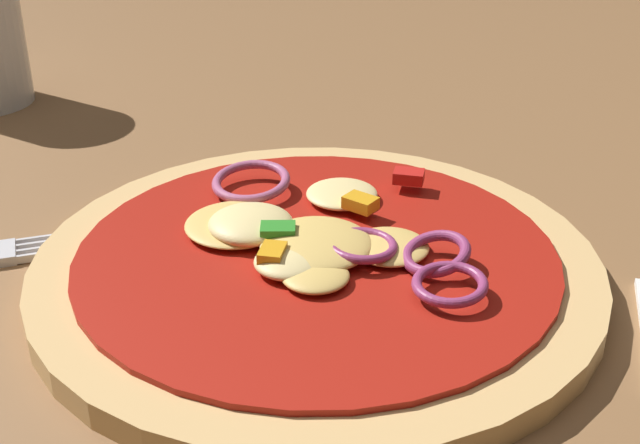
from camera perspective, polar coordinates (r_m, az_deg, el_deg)
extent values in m
cube|color=brown|center=(0.44, -4.00, -2.70)|extent=(1.27, 1.07, 0.03)
cylinder|color=tan|center=(0.39, -0.23, -3.14)|extent=(0.26, 0.26, 0.01)
cylinder|color=#A81C11|center=(0.39, -0.23, -2.18)|extent=(0.22, 0.22, 0.00)
ellipsoid|color=#E5BC60|center=(0.39, -0.26, -1.44)|extent=(0.05, 0.05, 0.01)
ellipsoid|color=#F4DB8E|center=(0.40, -3.92, -0.15)|extent=(0.04, 0.04, 0.01)
ellipsoid|color=#F4DB8E|center=(0.37, -2.08, -2.64)|extent=(0.03, 0.03, 0.01)
ellipsoid|color=#E5BC60|center=(0.41, -5.59, -0.14)|extent=(0.05, 0.05, 0.01)
ellipsoid|color=#E5BC60|center=(0.39, 4.60, -1.62)|extent=(0.04, 0.04, 0.01)
ellipsoid|color=#F4DB8E|center=(0.43, 1.46, 1.88)|extent=(0.04, 0.04, 0.01)
ellipsoid|color=#E5BC60|center=(0.37, -0.31, -3.57)|extent=(0.03, 0.03, 0.01)
torus|color=#93386B|center=(0.36, 8.59, -4.08)|extent=(0.04, 0.04, 0.01)
torus|color=#93386B|center=(0.38, 7.69, -2.08)|extent=(0.04, 0.04, 0.01)
torus|color=#B25984|center=(0.44, -4.59, 2.70)|extent=(0.05, 0.05, 0.01)
torus|color=#93386B|center=(0.38, 2.81, -1.55)|extent=(0.04, 0.04, 0.01)
cube|color=orange|center=(0.37, -3.17, -2.13)|extent=(0.01, 0.02, 0.01)
cube|color=red|center=(0.45, 5.90, 3.02)|extent=(0.02, 0.01, 0.01)
cube|color=orange|center=(0.42, 2.71, 1.43)|extent=(0.02, 0.02, 0.01)
cube|color=#2D8C28|center=(0.39, -2.80, -0.65)|extent=(0.02, 0.01, 0.01)
cube|color=silver|center=(0.43, -17.03, -2.03)|extent=(0.04, 0.02, 0.00)
cube|color=silver|center=(0.44, -17.07, -1.68)|extent=(0.04, 0.02, 0.00)
cube|color=silver|center=(0.44, -17.10, -1.34)|extent=(0.04, 0.02, 0.00)
cube|color=silver|center=(0.45, -17.13, -1.01)|extent=(0.04, 0.02, 0.00)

